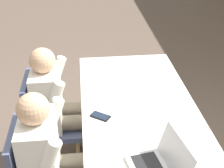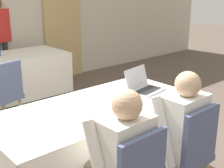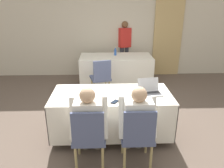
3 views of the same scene
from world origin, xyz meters
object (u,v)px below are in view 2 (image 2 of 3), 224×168
(laptop, at_px, (144,87))
(person_red_shirt, at_px, (0,38))
(cell_phone, at_px, (123,114))
(chair_far_spare, at_px, (3,93))
(chair_near_right, at_px, (185,152))
(person_white_shirt, at_px, (176,129))
(person_checkered_shirt, at_px, (118,157))

(laptop, relative_size, person_red_shirt, 0.24)
(person_red_shirt, bearing_deg, cell_phone, -118.27)
(cell_phone, height_order, chair_far_spare, chair_far_spare)
(chair_near_right, xyz_separation_m, chair_far_spare, (-0.51, 2.36, 0.00))
(cell_phone, relative_size, chair_near_right, 0.18)
(chair_near_right, relative_size, person_red_shirt, 0.57)
(person_white_shirt, bearing_deg, chair_far_spare, -77.26)
(laptop, height_order, cell_phone, laptop)
(cell_phone, height_order, person_checkered_shirt, person_checkered_shirt)
(laptop, bearing_deg, cell_phone, -162.70)
(chair_far_spare, height_order, person_checkered_shirt, person_checkered_shirt)
(chair_near_right, relative_size, person_white_shirt, 0.78)
(person_checkered_shirt, height_order, person_white_shirt, same)
(cell_phone, distance_m, chair_far_spare, 1.96)
(laptop, height_order, person_checkered_shirt, person_checkered_shirt)
(person_white_shirt, bearing_deg, chair_near_right, 90.00)
(laptop, xyz_separation_m, chair_far_spare, (-0.80, 1.63, -0.31))
(cell_phone, height_order, person_red_shirt, person_red_shirt)
(laptop, distance_m, cell_phone, 0.64)
(person_red_shirt, bearing_deg, chair_far_spare, -133.95)
(cell_phone, bearing_deg, person_red_shirt, 117.98)
(chair_far_spare, height_order, person_red_shirt, person_red_shirt)
(cell_phone, distance_m, person_checkered_shirt, 0.50)
(laptop, relative_size, chair_far_spare, 0.43)
(cell_phone, bearing_deg, chair_far_spare, 132.01)
(cell_phone, bearing_deg, chair_near_right, -22.15)
(laptop, bearing_deg, person_white_shirt, -124.51)
(person_checkered_shirt, distance_m, person_red_shirt, 3.95)
(chair_near_right, distance_m, person_red_shirt, 3.99)
(person_checkered_shirt, bearing_deg, chair_far_spare, -93.28)
(person_checkered_shirt, height_order, person_red_shirt, person_red_shirt)
(cell_phone, xyz_separation_m, chair_near_right, (0.28, -0.44, -0.27))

